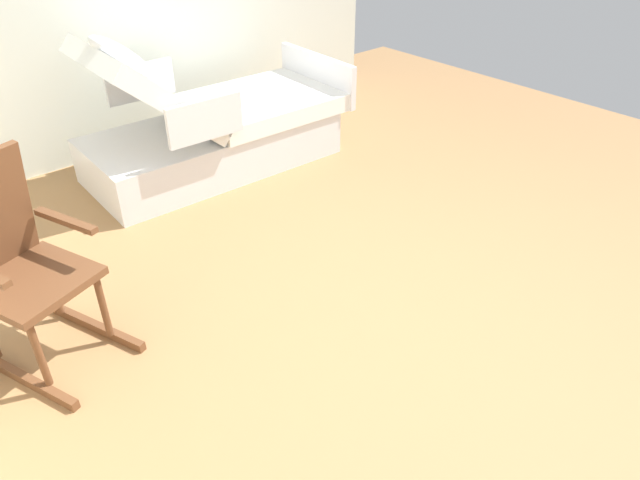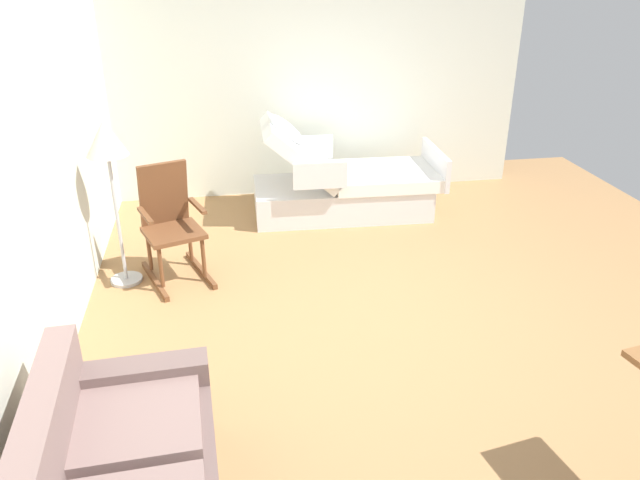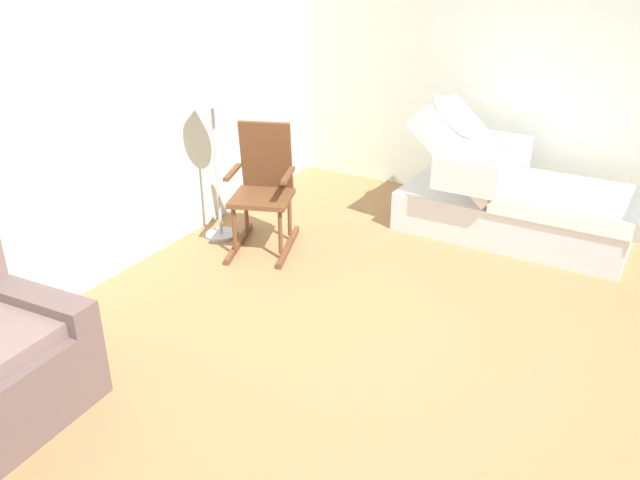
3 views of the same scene
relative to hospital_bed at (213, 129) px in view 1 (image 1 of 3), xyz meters
name	(u,v)px [view 1 (image 1 of 3)]	position (x,y,z in m)	size (l,w,h in m)	color
ground_plane	(409,305)	(-2.22, 0.16, -0.32)	(7.48, 7.48, 0.00)	#9E7247
hospital_bed	(213,129)	(0.00, 0.00, 0.00)	(1.07, 2.09, 1.20)	silver
rocking_chair	(20,268)	(-1.21, 1.81, 0.18)	(0.87, 0.70, 1.05)	brown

